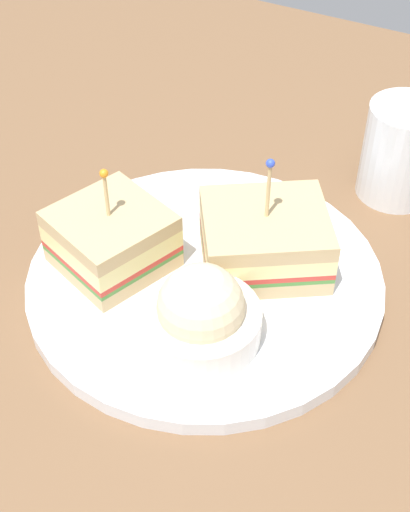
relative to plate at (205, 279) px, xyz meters
The scene contains 6 objects.
ground_plane 1.66cm from the plate, ahead, with size 106.66×106.66×2.00cm, color brown.
plate is the anchor object (origin of this frame).
sandwich_half_front 6.00cm from the plate, 45.02° to the left, with size 13.18×12.82×10.44cm.
sandwich_half_back 8.40cm from the plate, 161.77° to the right, with size 10.59×10.58×9.55cm.
coleslaw_bowl 7.44cm from the plate, 64.03° to the right, with size 9.03×9.03×6.50cm.
drink_glass 22.48cm from the plate, 63.78° to the left, with size 7.22×7.22×9.24cm.
Camera 1 is at (20.53, -37.70, 43.15)cm, focal length 51.00 mm.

